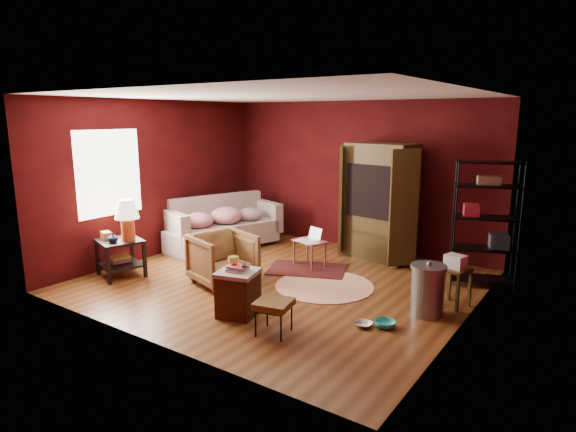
# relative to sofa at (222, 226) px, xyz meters

# --- Properties ---
(room) EXTENTS (5.54, 5.04, 2.84)m
(room) POSITION_rel_sofa_xyz_m (2.05, -0.97, 0.98)
(room) COLOR brown
(room) RESTS_ON ground
(sofa) EXTENTS (0.95, 2.26, 0.86)m
(sofa) POSITION_rel_sofa_xyz_m (0.00, 0.00, 0.00)
(sofa) COLOR gray
(sofa) RESTS_ON ground
(armchair) EXTENTS (0.99, 1.03, 0.86)m
(armchair) POSITION_rel_sofa_xyz_m (1.43, -1.53, 0.00)
(armchair) COLOR black
(armchair) RESTS_ON ground
(pet_bowl_steel) EXTENTS (0.22, 0.07, 0.22)m
(pet_bowl_steel) POSITION_rel_sofa_xyz_m (3.87, -1.72, -0.32)
(pet_bowl_steel) COLOR #B3B6BA
(pet_bowl_steel) RESTS_ON ground
(pet_bowl_turquoise) EXTENTS (0.27, 0.17, 0.26)m
(pet_bowl_turquoise) POSITION_rel_sofa_xyz_m (4.10, -1.59, -0.30)
(pet_bowl_turquoise) COLOR #27B8B9
(pet_bowl_turquoise) RESTS_ON ground
(vase) EXTENTS (0.17, 0.18, 0.15)m
(vase) POSITION_rel_sofa_xyz_m (-0.09, -2.36, 0.24)
(vase) COLOR #0B183B
(vase) RESTS_ON side_table
(mug) EXTENTS (0.16, 0.15, 0.14)m
(mug) POSITION_rel_sofa_xyz_m (2.31, -2.30, 0.30)
(mug) COLOR #FFFE7C
(mug) RESTS_ON hamper
(side_table) EXTENTS (0.79, 0.79, 1.24)m
(side_table) POSITION_rel_sofa_xyz_m (-0.08, -2.16, 0.32)
(side_table) COLOR black
(side_table) RESTS_ON ground
(sofa_cushions) EXTENTS (1.53, 2.32, 0.91)m
(sofa_cushions) POSITION_rel_sofa_xyz_m (-0.00, 0.04, 0.02)
(sofa_cushions) COLOR gray
(sofa_cushions) RESTS_ON sofa
(hamper) EXTENTS (0.59, 0.59, 0.68)m
(hamper) POSITION_rel_sofa_xyz_m (2.39, -2.31, -0.12)
(hamper) COLOR #472310
(hamper) RESTS_ON ground
(footstool) EXTENTS (0.47, 0.47, 0.41)m
(footstool) POSITION_rel_sofa_xyz_m (3.09, -2.50, -0.07)
(footstool) COLOR black
(footstool) RESTS_ON ground
(rug_round) EXTENTS (1.79, 1.79, 0.01)m
(rug_round) POSITION_rel_sofa_xyz_m (2.76, -0.76, -0.42)
(rug_round) COLOR beige
(rug_round) RESTS_ON ground
(rug_oriental) EXTENTS (1.48, 1.25, 0.01)m
(rug_oriental) POSITION_rel_sofa_xyz_m (2.13, -0.26, -0.41)
(rug_oriental) COLOR #531616
(rug_oriental) RESTS_ON ground
(laptop_desk) EXTENTS (0.62, 0.53, 0.66)m
(laptop_desk) POSITION_rel_sofa_xyz_m (2.06, -0.06, -0.02)
(laptop_desk) COLOR brown
(laptop_desk) RESTS_ON ground
(tv_armoire) EXTENTS (1.60, 1.01, 2.05)m
(tv_armoire) POSITION_rel_sofa_xyz_m (2.78, 1.08, 0.64)
(tv_armoire) COLOR #402E12
(tv_armoire) RESTS_ON ground
(wire_shelving) EXTENTS (1.00, 0.69, 1.88)m
(wire_shelving) POSITION_rel_sofa_xyz_m (4.69, 0.63, 0.60)
(wire_shelving) COLOR black
(wire_shelving) RESTS_ON ground
(small_stand) EXTENTS (0.43, 0.43, 0.71)m
(small_stand) POSITION_rel_sofa_xyz_m (4.57, -0.43, 0.10)
(small_stand) COLOR #402E12
(small_stand) RESTS_ON ground
(trash_can) EXTENTS (0.51, 0.51, 0.71)m
(trash_can) POSITION_rel_sofa_xyz_m (4.38, -0.93, -0.09)
(trash_can) COLOR gray
(trash_can) RESTS_ON ground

